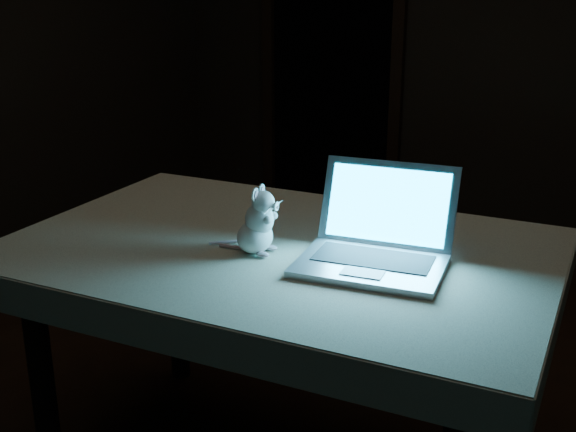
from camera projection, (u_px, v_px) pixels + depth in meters
The scene contains 7 objects.
floor at pixel (293, 421), 2.67m from camera, with size 5.00×5.00×0.00m, color black.
back_wall at pixel (497, 23), 4.32m from camera, with size 4.50×0.04×2.60m, color black.
doorway at pixel (332, 53), 4.91m from camera, with size 1.06×0.36×2.13m, color black, non-canonical shape.
table at pixel (280, 365), 2.28m from camera, with size 1.49×0.96×0.80m, color black, non-canonical shape.
tablecloth at pixel (292, 270), 2.10m from camera, with size 1.60×1.07×0.11m, color beige, non-canonical shape.
laptop at pixel (372, 223), 1.93m from camera, with size 0.39×0.35×0.27m, color #A6A6AA, non-canonical shape.
plush_mouse at pixel (255, 220), 2.06m from camera, with size 0.15×0.15×0.20m, color white, non-canonical shape.
Camera 1 is at (1.12, -2.00, 1.57)m, focal length 45.00 mm.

